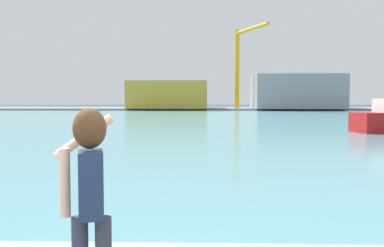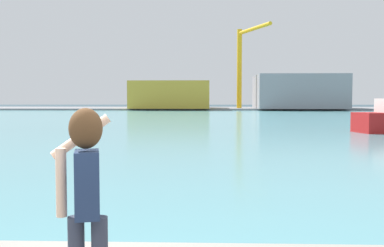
% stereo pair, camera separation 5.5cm
% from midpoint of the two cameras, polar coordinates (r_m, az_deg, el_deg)
% --- Properties ---
extents(ground_plane, '(220.00, 220.00, 0.00)m').
position_cam_midpoint_polar(ground_plane, '(53.54, 0.46, 0.74)').
color(ground_plane, '#334751').
extents(harbor_water, '(140.00, 100.00, 0.02)m').
position_cam_midpoint_polar(harbor_water, '(55.54, 0.51, 0.84)').
color(harbor_water, '#599EA8').
rests_on(harbor_water, ground_plane).
extents(far_shore_dock, '(140.00, 20.00, 0.35)m').
position_cam_midpoint_polar(far_shore_dock, '(95.51, 1.01, 1.96)').
color(far_shore_dock, gray).
rests_on(far_shore_dock, ground_plane).
extents(person_photographer, '(0.54, 0.54, 1.74)m').
position_cam_midpoint_polar(person_photographer, '(3.86, -13.46, -8.09)').
color(person_photographer, '#2D3342').
rests_on(person_photographer, quay_promenade).
extents(warehouse_left, '(15.73, 13.29, 5.42)m').
position_cam_midpoint_polar(warehouse_left, '(91.08, -3.05, 3.70)').
color(warehouse_left, gold).
rests_on(warehouse_left, far_shore_dock).
extents(warehouse_right, '(17.13, 13.39, 6.65)m').
position_cam_midpoint_polar(warehouse_right, '(91.63, 13.22, 4.00)').
color(warehouse_right, gray).
rests_on(warehouse_right, far_shore_dock).
extents(port_crane, '(5.37, 12.63, 15.99)m').
position_cam_midpoint_polar(port_crane, '(89.94, 6.30, 8.36)').
color(port_crane, yellow).
rests_on(port_crane, far_shore_dock).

